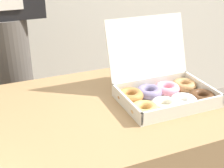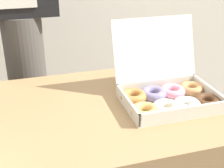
% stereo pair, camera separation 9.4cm
% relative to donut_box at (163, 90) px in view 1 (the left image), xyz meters
% --- Properties ---
extents(donut_box, '(0.35, 0.31, 0.26)m').
position_rel_donut_box_xyz_m(donut_box, '(0.00, 0.00, 0.00)').
color(donut_box, silver).
rests_on(donut_box, table).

